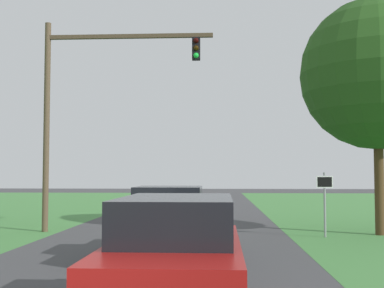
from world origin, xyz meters
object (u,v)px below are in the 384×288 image
object	(u,v)px
pickup_truck_lead	(169,221)
keep_moving_sign	(325,196)
oak_tree_right	(377,74)
traffic_light	(87,95)
red_suv_near	(176,259)

from	to	relation	value
pickup_truck_lead	keep_moving_sign	size ratio (longest dim) A/B	2.12
oak_tree_right	traffic_light	bearing A→B (deg)	178.22
oak_tree_right	pickup_truck_lead	bearing A→B (deg)	-143.55
pickup_truck_lead	keep_moving_sign	bearing A→B (deg)	41.82
pickup_truck_lead	traffic_light	bearing A→B (deg)	123.83
keep_moving_sign	oak_tree_right	xyz separation A→B (m)	(2.23, 0.83, 4.65)
red_suv_near	keep_moving_sign	xyz separation A→B (m)	(4.53, 10.94, 0.48)
pickup_truck_lead	oak_tree_right	size ratio (longest dim) A/B	0.55
red_suv_near	traffic_light	bearing A→B (deg)	111.05
keep_moving_sign	red_suv_near	bearing A→B (deg)	-112.51
traffic_light	keep_moving_sign	world-z (taller)	traffic_light
red_suv_near	pickup_truck_lead	xyz separation A→B (m)	(-0.72, 6.24, -0.02)
oak_tree_right	keep_moving_sign	bearing A→B (deg)	-159.63
pickup_truck_lead	keep_moving_sign	world-z (taller)	keep_moving_sign
pickup_truck_lead	traffic_light	world-z (taller)	traffic_light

